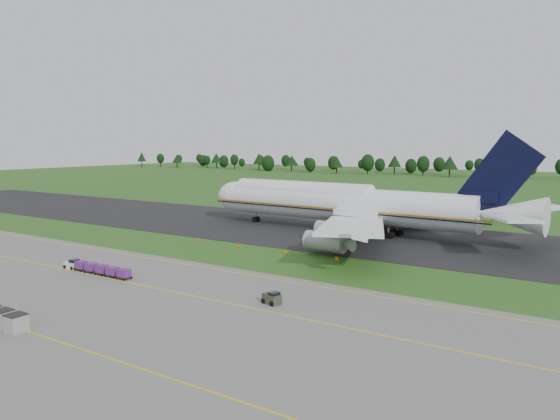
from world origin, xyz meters
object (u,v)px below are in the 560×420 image
Objects in this scene: aircraft at (346,204)px; baggage_train at (95,268)px; utility_cart at (272,299)px; edge_markers at (262,249)px.

baggage_train is at bearing -104.18° from aircraft.
utility_cart is (28.62, 1.72, -0.17)m from baggage_train.
aircraft is 31.24× the size of utility_cart.
edge_markers is at bearing 69.51° from baggage_train.
utility_cart is 0.08× the size of edge_markers.
aircraft reaches higher than edge_markers.
baggage_train is (-12.97, -51.34, -5.02)m from aircraft.
edge_markers is at bearing 127.65° from utility_cart.
aircraft reaches higher than utility_cart.
baggage_train is 0.45× the size of edge_markers.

